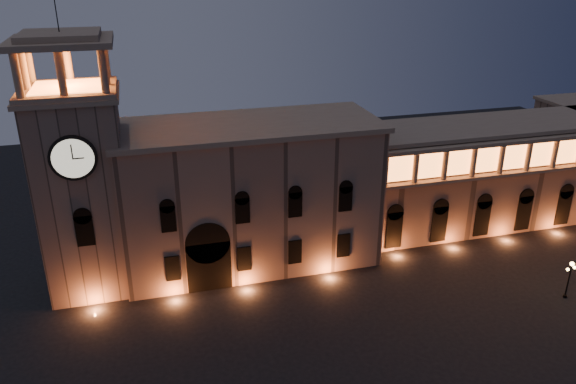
# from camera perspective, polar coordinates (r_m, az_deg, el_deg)

# --- Properties ---
(ground) EXTENTS (160.00, 160.00, 0.00)m
(ground) POSITION_cam_1_polar(r_m,az_deg,el_deg) (54.39, 3.44, -17.49)
(ground) COLOR black
(ground) RESTS_ON ground
(government_building) EXTENTS (30.80, 12.80, 17.60)m
(government_building) POSITION_cam_1_polar(r_m,az_deg,el_deg) (67.53, -4.01, -0.24)
(government_building) COLOR #816454
(government_building) RESTS_ON ground
(clock_tower) EXTENTS (9.80, 9.80, 32.40)m
(clock_tower) POSITION_cam_1_polar(r_m,az_deg,el_deg) (64.51, -20.16, 0.80)
(clock_tower) COLOR #816454
(clock_tower) RESTS_ON ground
(colonnade_wing) EXTENTS (40.60, 11.50, 14.50)m
(colonnade_wing) POSITION_cam_1_polar(r_m,az_deg,el_deg) (82.82, 19.48, 1.84)
(colonnade_wing) COLOR #7C5F4F
(colonnade_wing) RESTS_ON ground
(street_lamp_near) EXTENTS (1.55, 0.50, 4.48)m
(street_lamp_near) POSITION_cam_1_polar(r_m,az_deg,el_deg) (69.62, 26.67, -7.67)
(street_lamp_near) COLOR black
(street_lamp_near) RESTS_ON ground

